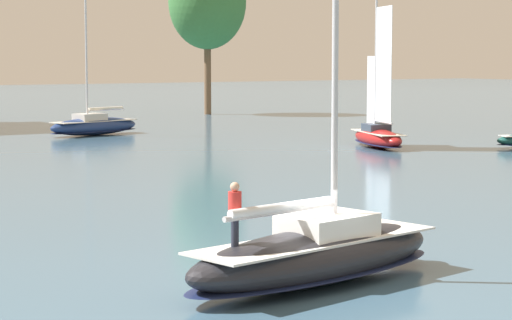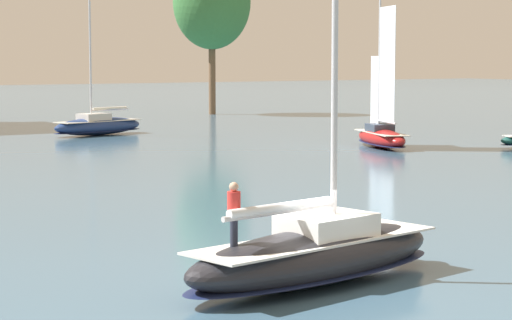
{
  "view_description": "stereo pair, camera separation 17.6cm",
  "coord_description": "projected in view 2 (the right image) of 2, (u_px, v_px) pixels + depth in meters",
  "views": [
    {
      "loc": [
        -15.62,
        -21.45,
        6.07
      ],
      "look_at": [
        0.0,
        3.0,
        3.11
      ],
      "focal_mm": 70.0,
      "sensor_mm": 36.0,
      "label": 1
    },
    {
      "loc": [
        -15.47,
        -21.55,
        6.07
      ],
      "look_at": [
        0.0,
        3.0,
        3.11
      ],
      "focal_mm": 70.0,
      "sensor_mm": 36.0,
      "label": 2
    }
  ],
  "objects": [
    {
      "name": "ground_plane",
      "position": [
        315.0,
        284.0,
        26.96
      ],
      "size": [
        400.0,
        400.0,
        0.0
      ],
      "primitive_type": "plane",
      "color": "#42667F"
    },
    {
      "name": "sailboat_moored_outer_mooring",
      "position": [
        98.0,
        125.0,
        78.98
      ],
      "size": [
        8.7,
        4.44,
        11.52
      ],
      "color": "navy",
      "rests_on": "ground"
    },
    {
      "name": "sailboat_moored_far_slip",
      "position": [
        381.0,
        135.0,
        68.05
      ],
      "size": [
        4.62,
        7.86,
        10.45
      ],
      "color": "maroon",
      "rests_on": "ground"
    },
    {
      "name": "tree_shore_center",
      "position": [
        212.0,
        2.0,
        107.21
      ],
      "size": [
        8.39,
        8.39,
        17.27
      ],
      "color": "brown",
      "rests_on": "ground"
    },
    {
      "name": "sailboat_main",
      "position": [
        316.0,
        253.0,
        26.88
      ],
      "size": [
        9.27,
        4.1,
        12.32
      ],
      "color": "#232328",
      "rests_on": "ground"
    }
  ]
}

